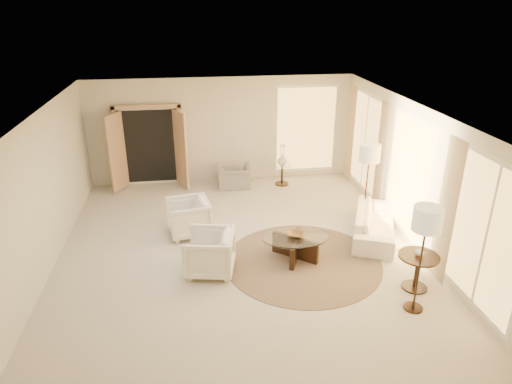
{
  "coord_description": "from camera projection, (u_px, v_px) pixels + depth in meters",
  "views": [
    {
      "loc": [
        -0.8,
        -7.83,
        4.63
      ],
      "look_at": [
        0.4,
        0.4,
        1.1
      ],
      "focal_mm": 32.0,
      "sensor_mm": 36.0,
      "label": 1
    }
  ],
  "objects": [
    {
      "name": "room",
      "position": [
        238.0,
        187.0,
        8.5
      ],
      "size": [
        7.04,
        8.04,
        2.83
      ],
      "color": "beige",
      "rests_on": "ground"
    },
    {
      "name": "windows_right",
      "position": [
        410.0,
        178.0,
        9.07
      ],
      "size": [
        0.1,
        6.4,
        2.4
      ],
      "primitive_type": null,
      "color": "#FFC466",
      "rests_on": "room"
    },
    {
      "name": "window_back_corner",
      "position": [
        306.0,
        129.0,
        12.43
      ],
      "size": [
        1.7,
        0.1,
        2.4
      ],
      "primitive_type": null,
      "color": "#FFC466",
      "rests_on": "room"
    },
    {
      "name": "curtains_right",
      "position": [
        388.0,
        165.0,
        9.91
      ],
      "size": [
        0.06,
        5.2,
        2.6
      ],
      "primitive_type": null,
      "color": "tan",
      "rests_on": "room"
    },
    {
      "name": "french_doors",
      "position": [
        150.0,
        147.0,
        11.86
      ],
      "size": [
        1.95,
        0.66,
        2.16
      ],
      "color": "tan",
      "rests_on": "room"
    },
    {
      "name": "area_rug",
      "position": [
        303.0,
        261.0,
        8.71
      ],
      "size": [
        3.52,
        3.52,
        0.01
      ],
      "primitive_type": "cylinder",
      "rotation": [
        0.0,
        0.0,
        -0.2
      ],
      "color": "#413023",
      "rests_on": "room"
    },
    {
      "name": "sofa",
      "position": [
        375.0,
        223.0,
        9.55
      ],
      "size": [
        1.53,
        2.18,
        0.59
      ],
      "primitive_type": "imported",
      "rotation": [
        0.0,
        0.0,
        1.17
      ],
      "color": "white",
      "rests_on": "room"
    },
    {
      "name": "armchair_left",
      "position": [
        189.0,
        216.0,
        9.58
      ],
      "size": [
        0.91,
        0.95,
        0.86
      ],
      "primitive_type": "imported",
      "rotation": [
        0.0,
        0.0,
        -1.4
      ],
      "color": "white",
      "rests_on": "room"
    },
    {
      "name": "armchair_right",
      "position": [
        209.0,
        251.0,
        8.23
      ],
      "size": [
        0.95,
        0.99,
        0.87
      ],
      "primitive_type": "imported",
      "rotation": [
        0.0,
        0.0,
        -1.77
      ],
      "color": "white",
      "rests_on": "room"
    },
    {
      "name": "accent_chair",
      "position": [
        234.0,
        173.0,
        12.03
      ],
      "size": [
        0.9,
        0.59,
        0.77
      ],
      "primitive_type": "imported",
      "rotation": [
        0.0,
        0.0,
        3.12
      ],
      "color": "gray",
      "rests_on": "room"
    },
    {
      "name": "coffee_table",
      "position": [
        295.0,
        244.0,
        8.73
      ],
      "size": [
        1.58,
        1.58,
        0.47
      ],
      "rotation": [
        0.0,
        0.0,
        0.26
      ],
      "color": "black",
      "rests_on": "room"
    },
    {
      "name": "end_table",
      "position": [
        417.0,
        266.0,
        7.75
      ],
      "size": [
        0.68,
        0.68,
        0.65
      ],
      "rotation": [
        0.0,
        0.0,
        -0.4
      ],
      "color": "black",
      "rests_on": "room"
    },
    {
      "name": "side_table",
      "position": [
        282.0,
        172.0,
        12.22
      ],
      "size": [
        0.48,
        0.48,
        0.56
      ],
      "rotation": [
        0.0,
        0.0,
        -0.2
      ],
      "color": "black",
      "rests_on": "room"
    },
    {
      "name": "floor_lamp_near",
      "position": [
        369.0,
        157.0,
        9.64
      ],
      "size": [
        0.44,
        0.44,
        1.83
      ],
      "rotation": [
        0.0,
        0.0,
        0.39
      ],
      "color": "black",
      "rests_on": "room"
    },
    {
      "name": "floor_lamp_far",
      "position": [
        427.0,
        224.0,
        6.79
      ],
      "size": [
        0.44,
        0.44,
        1.81
      ],
      "rotation": [
        0.0,
        0.0,
        0.04
      ],
      "color": "black",
      "rests_on": "room"
    },
    {
      "name": "bowl",
      "position": [
        296.0,
        234.0,
        8.65
      ],
      "size": [
        0.42,
        0.42,
        0.08
      ],
      "primitive_type": "imported",
      "rotation": [
        0.0,
        0.0,
        -0.42
      ],
      "color": "brown",
      "rests_on": "coffee_table"
    },
    {
      "name": "end_vase",
      "position": [
        420.0,
        252.0,
        7.64
      ],
      "size": [
        0.2,
        0.2,
        0.16
      ],
      "primitive_type": "imported",
      "rotation": [
        0.0,
        0.0,
        0.43
      ],
      "color": "silver",
      "rests_on": "end_table"
    },
    {
      "name": "side_vase",
      "position": [
        282.0,
        160.0,
        12.08
      ],
      "size": [
        0.31,
        0.31,
        0.27
      ],
      "primitive_type": "imported",
      "rotation": [
        0.0,
        0.0,
        -0.19
      ],
      "color": "silver",
      "rests_on": "side_table"
    }
  ]
}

